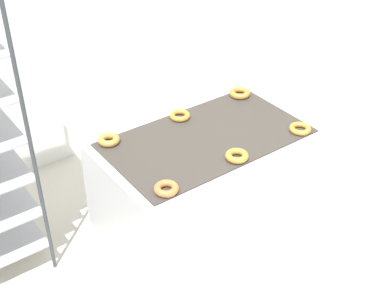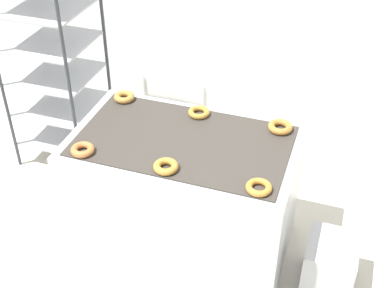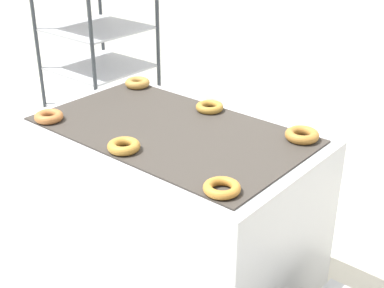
% 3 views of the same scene
% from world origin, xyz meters
% --- Properties ---
extents(fryer_machine, '(1.31, 0.79, 0.83)m').
position_xyz_m(fryer_machine, '(0.00, 0.64, 0.41)').
color(fryer_machine, '#B7BABF').
rests_on(fryer_machine, ground_plane).
extents(glaze_bin, '(0.29, 0.33, 0.33)m').
position_xyz_m(glaze_bin, '(0.93, 0.60, 0.17)').
color(glaze_bin, '#B7BABF').
rests_on(glaze_bin, ground_plane).
extents(donut_near_left, '(0.13, 0.13, 0.04)m').
position_xyz_m(donut_near_left, '(-0.49, 0.36, 0.85)').
color(donut_near_left, '#B26B37').
rests_on(donut_near_left, fryer_machine).
extents(donut_near_center, '(0.14, 0.14, 0.04)m').
position_xyz_m(donut_near_center, '(-0.00, 0.36, 0.85)').
color(donut_near_center, '#B47F31').
rests_on(donut_near_center, fryer_machine).
extents(donut_near_right, '(0.13, 0.13, 0.03)m').
position_xyz_m(donut_near_right, '(0.50, 0.36, 0.85)').
color(donut_near_right, '#BC7D2F').
rests_on(donut_near_right, fryer_machine).
extents(donut_far_left, '(0.13, 0.13, 0.04)m').
position_xyz_m(donut_far_left, '(-0.50, 0.94, 0.85)').
color(donut_far_left, '#A67937').
rests_on(donut_far_left, fryer_machine).
extents(donut_far_center, '(0.13, 0.13, 0.03)m').
position_xyz_m(donut_far_center, '(-0.00, 0.93, 0.85)').
color(donut_far_center, '#A87A2F').
rests_on(donut_far_center, fryer_machine).
extents(donut_far_right, '(0.14, 0.14, 0.04)m').
position_xyz_m(donut_far_right, '(0.50, 0.93, 0.85)').
color(donut_far_right, '#AB7330').
rests_on(donut_far_right, fryer_machine).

